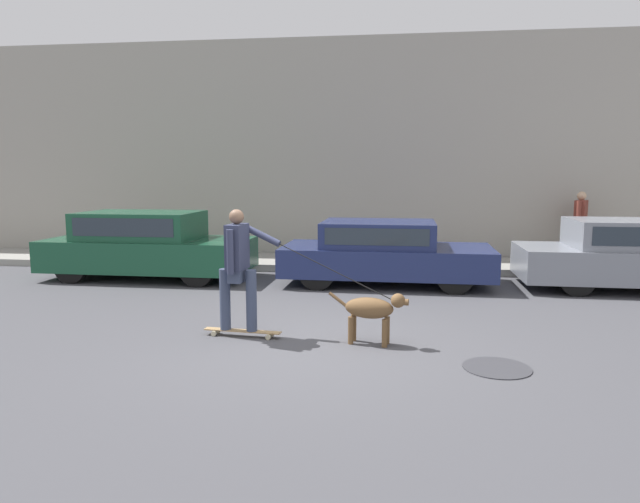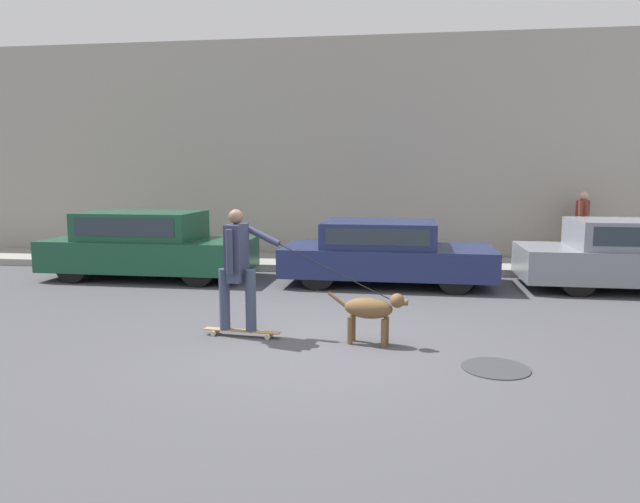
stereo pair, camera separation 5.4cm
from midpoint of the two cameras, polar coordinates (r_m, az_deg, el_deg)
ground_plane at (r=7.32m, az=-0.99°, el=-9.28°), size 36.00×36.00×0.00m
back_wall at (r=14.24m, az=3.52°, el=10.00°), size 32.00×0.30×5.40m
sidewalk_curb at (r=13.28m, az=3.07°, el=-1.19°), size 30.00×1.88×0.16m
parked_car_0 at (r=12.30m, az=-16.69°, el=0.57°), size 4.20×1.80×1.37m
parked_car_1 at (r=11.21m, az=6.66°, el=-0.15°), size 4.08×1.89×1.23m
dog at (r=7.25m, az=5.36°, el=-5.83°), size 1.03×0.38×0.68m
skateboarder at (r=7.54m, az=-8.01°, el=-1.35°), size 2.57×0.58×1.69m
pedestrian_with_bag at (r=14.16m, az=24.81°, el=2.54°), size 0.43×0.71×1.60m
manhole_cover at (r=6.75m, az=17.39°, el=-11.07°), size 0.75×0.75×0.01m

